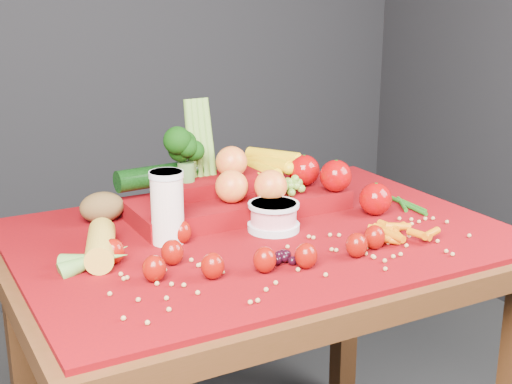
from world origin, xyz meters
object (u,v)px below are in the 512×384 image
milk_glass (167,205)px  yogurt_bowl (274,216)px  table (260,277)px  produce_mound (244,187)px

milk_glass → yogurt_bowl: size_ratio=1.35×
table → produce_mound: 0.23m
yogurt_bowl → produce_mound: produce_mound is taller
table → produce_mound: (0.04, 0.15, 0.17)m
table → yogurt_bowl: bearing=-1.5°
yogurt_bowl → produce_mound: (0.01, 0.15, 0.03)m
table → milk_glass: milk_glass is taller
milk_glass → produce_mound: size_ratio=0.27×
produce_mound → milk_glass: bearing=-154.3°
table → yogurt_bowl: 0.14m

